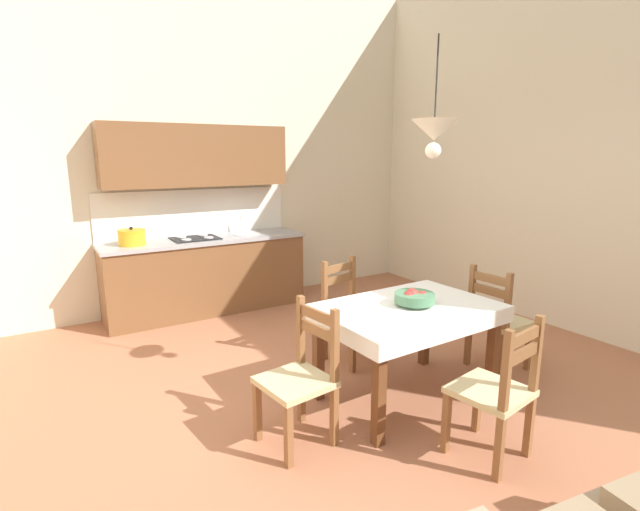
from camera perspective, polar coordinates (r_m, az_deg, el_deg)
The scene contains 11 objects.
ground_plane at distance 3.74m, azimuth 1.40°, elevation -18.61°, with size 6.68×6.56×0.10m, color #AD6B4C.
wall_back at distance 5.99m, azimuth -15.07°, elevation 13.26°, with size 6.68×0.12×4.04m, color beige.
wall_right at distance 5.56m, azimuth 30.04°, elevation 12.19°, with size 0.12×6.56×4.04m, color beige.
kitchen_cabinetry at distance 5.74m, azimuth -13.96°, elevation 1.70°, with size 2.35×0.63×2.20m.
dining_table at distance 3.65m, azimuth 10.53°, elevation -7.99°, with size 1.35×0.93×0.75m.
dining_chair_tv_side at distance 3.15m, azimuth -2.40°, elevation -14.68°, with size 0.47×0.47×0.93m.
dining_chair_kitchen_side at distance 4.33m, azimuth 3.56°, elevation -7.00°, with size 0.49×0.49×0.93m.
dining_chair_camera_side at distance 3.18m, azimuth 20.64°, elevation -15.26°, with size 0.48×0.48×0.93m.
dining_chair_window_side at distance 4.41m, azimuth 20.71°, elevation -7.44°, with size 0.43×0.43×0.93m.
fruit_bowl at distance 3.60m, azimuth 11.37°, elevation -5.04°, with size 0.30×0.30×0.12m.
pendant_lamp at distance 3.40m, azimuth 13.68°, elevation 14.46°, with size 0.32×0.32×0.80m.
Camera 1 is at (-1.77, -2.68, 1.86)m, focal length 26.35 mm.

